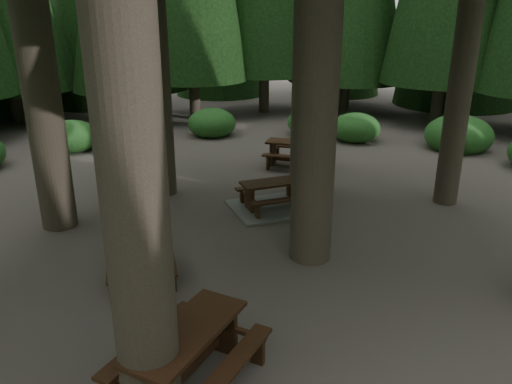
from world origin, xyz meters
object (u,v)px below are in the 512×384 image
object	(u,v)px
picnic_table_c	(274,199)
picnic_table_d	(296,150)
picnic_table_b	(141,258)
picnic_table_e	(188,348)

from	to	relation	value
picnic_table_c	picnic_table_d	xyz separation A→B (m)	(1.92, 3.28, 0.30)
picnic_table_b	picnic_table_d	world-z (taller)	picnic_table_d
picnic_table_c	picnic_table_d	world-z (taller)	picnic_table_d
picnic_table_c	picnic_table_d	distance (m)	3.82
picnic_table_c	picnic_table_e	world-z (taller)	picnic_table_e
picnic_table_d	picnic_table_b	bearing A→B (deg)	-99.24
picnic_table_b	picnic_table_e	distance (m)	3.09
picnic_table_d	picnic_table_e	distance (m)	10.37
picnic_table_b	picnic_table_d	xyz separation A→B (m)	(5.52, 5.91, 0.10)
picnic_table_b	picnic_table_e	xyz separation A→B (m)	(0.33, -3.07, 0.12)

